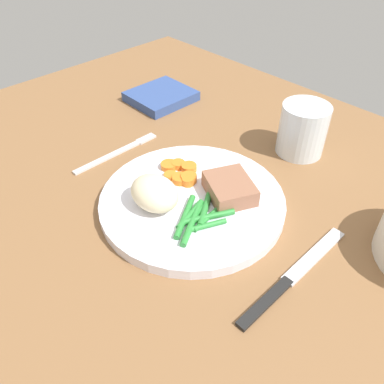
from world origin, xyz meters
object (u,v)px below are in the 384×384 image
(meat_portion, at_px, (231,189))
(napkin, at_px, (161,96))
(knife, at_px, (292,277))
(fork, at_px, (116,153))
(dinner_plate, at_px, (192,201))
(water_glass, at_px, (302,133))

(meat_portion, xyz_separation_m, napkin, (-0.32, 0.14, -0.02))
(napkin, bearing_deg, knife, -21.85)
(fork, xyz_separation_m, knife, (0.36, -0.00, -0.00))
(meat_portion, bearing_deg, napkin, 156.34)
(fork, relative_size, knife, 0.81)
(dinner_plate, height_order, meat_portion, meat_portion)
(meat_portion, relative_size, napkin, 0.59)
(fork, distance_m, knife, 0.36)
(fork, bearing_deg, dinner_plate, 2.59)
(dinner_plate, relative_size, water_glass, 3.08)
(napkin, bearing_deg, meat_portion, -23.66)
(dinner_plate, height_order, knife, dinner_plate)
(water_glass, bearing_deg, dinner_plate, -96.68)
(dinner_plate, relative_size, knife, 1.30)
(dinner_plate, relative_size, napkin, 2.20)
(dinner_plate, xyz_separation_m, water_glass, (0.03, 0.23, 0.03))
(fork, height_order, knife, knife)
(water_glass, relative_size, napkin, 0.71)
(meat_portion, distance_m, fork, 0.23)
(dinner_plate, xyz_separation_m, napkin, (-0.28, 0.18, 0.00))
(dinner_plate, bearing_deg, napkin, 147.22)
(meat_portion, bearing_deg, fork, -168.59)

